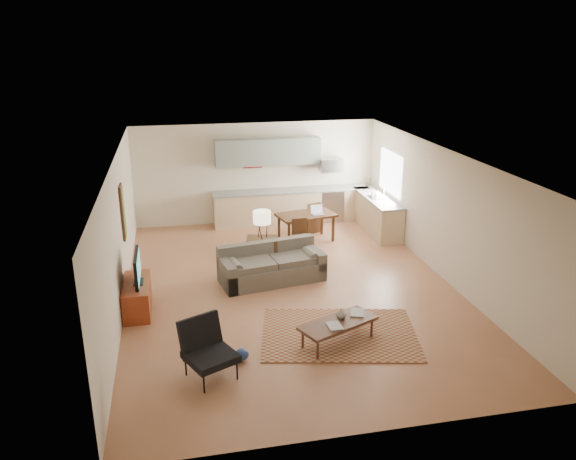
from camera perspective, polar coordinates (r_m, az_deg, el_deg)
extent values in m
plane|color=#9E6241|center=(11.45, 0.31, -5.93)|extent=(9.00, 9.00, 0.00)
plane|color=white|center=(10.59, 0.33, 7.42)|extent=(9.00, 9.00, 0.00)
plane|color=beige|center=(15.21, -3.24, 5.80)|extent=(6.50, 0.00, 6.50)
plane|color=beige|center=(6.99, 8.20, -11.15)|extent=(6.50, 0.00, 6.50)
plane|color=beige|center=(10.79, -16.82, -0.66)|extent=(0.00, 9.00, 9.00)
plane|color=beige|center=(12.02, 15.65, 1.48)|extent=(0.00, 9.00, 9.00)
cube|color=#A5A8AD|center=(15.55, 4.31, 2.65)|extent=(0.62, 0.62, 0.90)
cube|color=#A5A8AD|center=(15.30, 4.39, 6.62)|extent=(0.62, 0.40, 0.35)
cube|color=gray|center=(14.97, -2.04, 7.95)|extent=(2.80, 0.34, 0.70)
cube|color=white|center=(14.59, 10.37, 5.74)|extent=(0.02, 1.40, 1.05)
cube|color=brown|center=(9.83, 5.22, -10.46)|extent=(2.94, 2.32, 0.02)
imported|color=maroon|center=(9.19, 4.08, -9.79)|extent=(0.25, 0.32, 0.03)
imported|color=navy|center=(9.67, 6.40, -8.31)|extent=(0.42, 0.45, 0.02)
imported|color=black|center=(9.44, 5.42, -8.46)|extent=(0.20, 0.20, 0.18)
imported|color=beige|center=(14.65, 8.67, 3.74)|extent=(0.11, 0.11, 0.19)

